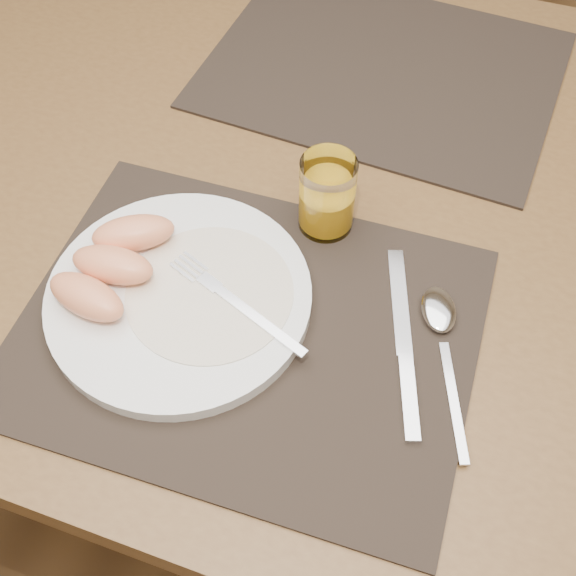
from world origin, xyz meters
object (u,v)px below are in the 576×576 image
(placemat_far, at_px, (383,69))
(juice_glass, at_px, (327,198))
(fork, at_px, (227,296))
(table, at_px, (314,226))
(placemat_near, at_px, (247,330))
(spoon, at_px, (441,322))
(plate, at_px, (179,297))
(knife, at_px, (405,355))

(placemat_far, height_order, juice_glass, juice_glass)
(fork, distance_m, juice_glass, 0.15)
(placemat_far, bearing_deg, table, -95.62)
(placemat_near, relative_size, spoon, 2.41)
(table, bearing_deg, fork, -98.33)
(plate, bearing_deg, placemat_far, 77.03)
(placemat_near, distance_m, spoon, 0.19)
(placemat_far, height_order, plate, plate)
(table, distance_m, fork, 0.23)
(plate, distance_m, fork, 0.05)
(placemat_far, height_order, fork, fork)
(fork, xyz_separation_m, juice_glass, (0.06, 0.14, 0.02))
(knife, bearing_deg, plate, -176.86)
(placemat_far, relative_size, plate, 1.67)
(plate, relative_size, knife, 1.27)
(plate, bearing_deg, fork, 12.72)
(placemat_near, relative_size, fork, 2.68)
(plate, bearing_deg, table, 69.81)
(plate, relative_size, juice_glass, 2.96)
(placemat_near, height_order, plate, plate)
(fork, bearing_deg, juice_glass, 66.53)
(table, relative_size, knife, 6.56)
(table, bearing_deg, placemat_near, -90.12)
(placemat_near, xyz_separation_m, placemat_far, (0.02, 0.44, 0.00))
(placemat_far, bearing_deg, knife, -72.28)
(table, relative_size, juice_glass, 15.37)
(plate, height_order, fork, fork)
(placemat_near, relative_size, placemat_far, 1.00)
(knife, bearing_deg, placemat_near, -172.21)
(placemat_near, bearing_deg, placemat_far, 87.12)
(table, xyz_separation_m, fork, (-0.03, -0.20, 0.11))
(table, distance_m, placemat_near, 0.24)
(table, relative_size, spoon, 7.51)
(placemat_near, distance_m, placemat_far, 0.44)
(knife, bearing_deg, fork, -179.43)
(placemat_near, distance_m, knife, 0.16)
(table, distance_m, plate, 0.24)
(fork, bearing_deg, placemat_far, 83.09)
(placemat_far, xyz_separation_m, spoon, (0.16, -0.37, 0.01))
(spoon, distance_m, juice_glass, 0.18)
(placemat_near, height_order, fork, fork)
(knife, xyz_separation_m, juice_glass, (-0.12, 0.14, 0.04))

